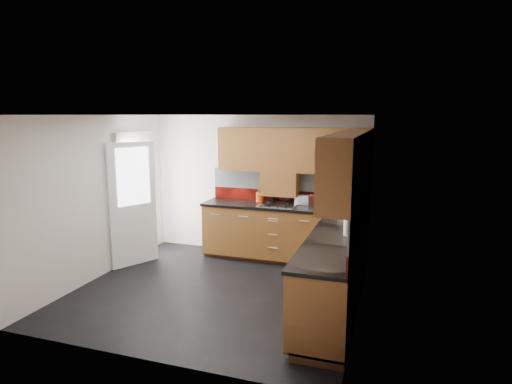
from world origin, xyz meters
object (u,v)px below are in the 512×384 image
(gas_hob, at_px, (278,204))
(toaster, at_px, (304,200))
(food_processor, at_px, (344,206))
(utensil_pot, at_px, (260,196))

(gas_hob, relative_size, toaster, 1.94)
(toaster, relative_size, food_processor, 1.00)
(utensil_pot, bearing_deg, food_processor, -21.19)
(gas_hob, distance_m, utensil_pot, 0.42)
(toaster, bearing_deg, gas_hob, -166.09)
(toaster, bearing_deg, utensil_pot, 173.84)
(food_processor, bearing_deg, gas_hob, 160.89)
(toaster, bearing_deg, food_processor, -35.03)
(gas_hob, bearing_deg, utensil_pot, 152.84)
(gas_hob, relative_size, food_processor, 1.94)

